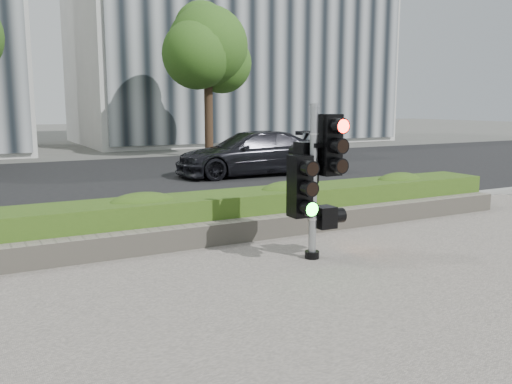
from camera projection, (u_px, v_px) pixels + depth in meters
ground at (290, 277)px, 7.06m from camera, size 120.00×120.00×0.00m
sidewalk at (436, 352)px, 4.88m from camera, size 16.00×11.00×0.03m
road at (110, 181)px, 15.77m from camera, size 60.00×13.00×0.02m
curb at (199, 225)px, 9.79m from camera, size 60.00×0.25×0.12m
stone_wall at (228, 232)px, 8.68m from camera, size 12.00×0.32×0.34m
hedge at (212, 214)px, 9.22m from camera, size 12.00×1.00×0.68m
building_right at (229, 42)px, 32.99m from camera, size 18.00×10.00×12.00m
tree_right at (207, 49)px, 22.44m from camera, size 4.10×3.58×6.53m
traffic_signal at (314, 174)px, 7.65m from camera, size 0.76×0.55×2.20m
car_dark at (250, 153)px, 16.98m from camera, size 4.84×2.20×1.38m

